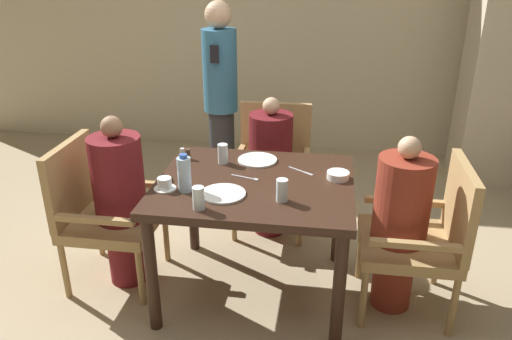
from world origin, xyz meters
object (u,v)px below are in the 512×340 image
object	(u,v)px
chair_left_side	(100,209)
glass_tall_near	(282,190)
standing_host	(221,97)
water_bottle	(184,174)
plate_main_right	(223,194)
bowl_small	(338,175)
chair_right_side	(425,233)
diner_in_left_chair	(121,200)
chair_far_side	(273,163)
plate_main_left	(257,160)
glass_tall_mid	(223,154)
glass_tall_far	(198,198)
diner_in_right_chair	(400,223)
diner_in_far_chair	(270,166)
teacup_with_saucer	(165,184)

from	to	relation	value
chair_left_side	glass_tall_near	world-z (taller)	chair_left_side
standing_host	water_bottle	size ratio (longest dim) A/B	7.56
plate_main_right	bowl_small	xyz separation A→B (m)	(0.63, 0.31, 0.02)
chair_right_side	bowl_small	xyz separation A→B (m)	(-0.52, 0.11, 0.29)
chair_left_side	standing_host	size ratio (longest dim) A/B	0.57
diner_in_left_chair	chair_far_side	distance (m)	1.25
plate_main_left	plate_main_right	size ratio (longest dim) A/B	1.00
bowl_small	glass_tall_near	xyz separation A→B (m)	(-0.30, -0.34, 0.04)
standing_host	glass_tall_near	size ratio (longest dim) A/B	13.28
water_bottle	standing_host	bearing A→B (deg)	94.83
glass_tall_mid	glass_tall_far	distance (m)	0.63
diner_in_right_chair	glass_tall_far	xyz separation A→B (m)	(-1.09, -0.39, 0.27)
chair_right_side	standing_host	bearing A→B (deg)	137.97
water_bottle	glass_tall_mid	size ratio (longest dim) A/B	1.76
diner_in_left_chair	glass_tall_mid	xyz separation A→B (m)	(0.61, 0.24, 0.26)
chair_right_side	diner_in_left_chair	bearing A→B (deg)	180.00
chair_left_side	plate_main_left	distance (m)	1.05
diner_in_far_chair	bowl_small	distance (m)	0.85
glass_tall_far	diner_in_left_chair	bearing A→B (deg)	147.98
chair_far_side	diner_in_far_chair	distance (m)	0.15
plate_main_left	glass_tall_near	xyz separation A→B (m)	(0.21, -0.54, 0.06)
bowl_small	glass_tall_far	size ratio (longest dim) A/B	1.06
standing_host	glass_tall_mid	xyz separation A→B (m)	(0.26, -1.11, -0.06)
plate_main_left	glass_tall_near	bearing A→B (deg)	-68.31
chair_right_side	plate_main_left	size ratio (longest dim) A/B	3.74
diner_in_left_chair	glass_tall_near	xyz separation A→B (m)	(1.04, -0.23, 0.26)
standing_host	bowl_small	size ratio (longest dim) A/B	12.54
plate_main_right	glass_tall_mid	world-z (taller)	glass_tall_mid
bowl_small	glass_tall_mid	bearing A→B (deg)	169.43
diner_in_left_chair	glass_tall_near	world-z (taller)	diner_in_left_chair
chair_far_side	bowl_small	distance (m)	0.98
diner_in_left_chair	glass_tall_far	xyz separation A→B (m)	(0.62, -0.39, 0.26)
diner_in_far_chair	teacup_with_saucer	size ratio (longest dim) A/B	8.47
bowl_small	teacup_with_saucer	bearing A→B (deg)	-163.20
chair_far_side	glass_tall_near	size ratio (longest dim) A/B	7.52
plate_main_right	chair_right_side	bearing A→B (deg)	10.04
chair_far_side	plate_main_right	bearing A→B (deg)	-97.49
water_bottle	glass_tall_far	size ratio (longest dim) A/B	1.76
chair_left_side	chair_right_side	world-z (taller)	same
plate_main_left	glass_tall_near	size ratio (longest dim) A/B	2.01
diner_in_left_chair	diner_in_right_chair	distance (m)	1.71
bowl_small	glass_tall_mid	size ratio (longest dim) A/B	1.06
plate_main_left	diner_in_right_chair	bearing A→B (deg)	-19.33
water_bottle	glass_tall_near	size ratio (longest dim) A/B	1.76
plate_main_left	chair_far_side	bearing A→B (deg)	87.11
diner_in_left_chair	plate_main_right	bearing A→B (deg)	-16.06
diner_in_far_chair	glass_tall_mid	distance (m)	0.65
plate_main_right	teacup_with_saucer	world-z (taller)	teacup_with_saucer
chair_left_side	glass_tall_mid	xyz separation A→B (m)	(0.76, 0.24, 0.33)
chair_right_side	water_bottle	xyz separation A→B (m)	(-1.37, -0.19, 0.37)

